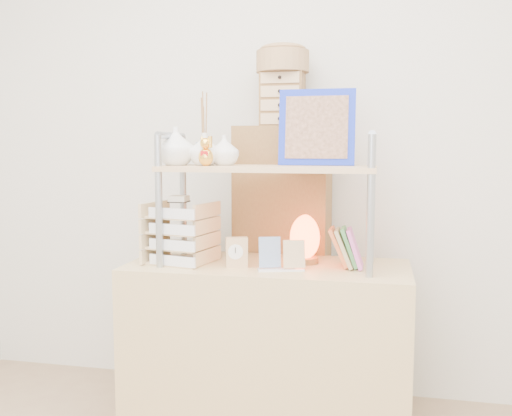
{
  "coord_description": "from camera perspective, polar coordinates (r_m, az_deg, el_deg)",
  "views": [
    {
      "loc": [
        0.46,
        -1.16,
        1.25
      ],
      "look_at": [
        -0.05,
        1.2,
        0.99
      ],
      "focal_mm": 40.0,
      "sensor_mm": 36.0,
      "label": 1
    }
  ],
  "objects": [
    {
      "name": "postcard_stand",
      "position": [
        2.33,
        2.53,
        -5.32
      ],
      "size": [
        0.2,
        0.11,
        0.14
      ],
      "color": "white",
      "rests_on": "desk"
    },
    {
      "name": "salt_lamp",
      "position": [
        2.47,
        4.9,
        -3.06
      ],
      "size": [
        0.14,
        0.13,
        0.21
      ],
      "color": "brown",
      "rests_on": "desk"
    },
    {
      "name": "desk",
      "position": [
        2.56,
        1.14,
        -13.91
      ],
      "size": [
        1.2,
        0.5,
        0.75
      ],
      "primitive_type": "cube",
      "color": "tan",
      "rests_on": "ground"
    },
    {
      "name": "hutch",
      "position": [
        2.43,
        -0.96,
        4.57
      ],
      "size": [
        0.93,
        0.34,
        0.75
      ],
      "color": "#939AA0",
      "rests_on": "desk"
    },
    {
      "name": "letter_tray",
      "position": [
        2.49,
        -7.63,
        -2.81
      ],
      "size": [
        0.28,
        0.27,
        0.29
      ],
      "color": "tan",
      "rests_on": "desk"
    },
    {
      "name": "desk_clock",
      "position": [
        2.39,
        -1.94,
        -4.45
      ],
      "size": [
        0.1,
        0.06,
        0.13
      ],
      "color": "tan",
      "rests_on": "desk"
    },
    {
      "name": "woven_basket",
      "position": [
        2.77,
        2.69,
        14.39
      ],
      "size": [
        0.25,
        0.25,
        0.1
      ],
      "primitive_type": "cylinder",
      "color": "olive",
      "rests_on": "drawer_chest"
    },
    {
      "name": "drawer_chest",
      "position": [
        2.75,
        2.67,
        10.79
      ],
      "size": [
        0.2,
        0.16,
        0.25
      ],
      "color": "brown",
      "rests_on": "cabinet"
    },
    {
      "name": "cabinet",
      "position": [
        2.83,
        2.66,
        -5.64
      ],
      "size": [
        0.46,
        0.26,
        1.35
      ],
      "primitive_type": "cube",
      "rotation": [
        0.0,
        0.0,
        -0.04
      ],
      "color": "brown",
      "rests_on": "ground"
    }
  ]
}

